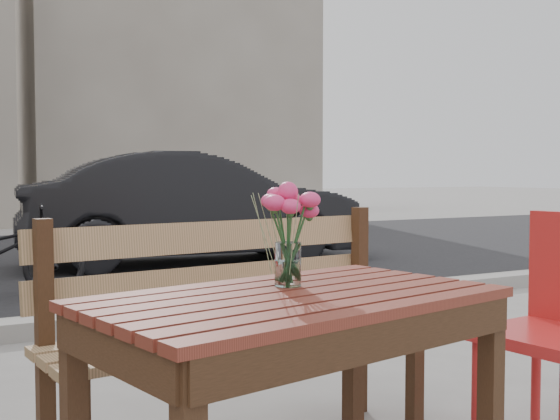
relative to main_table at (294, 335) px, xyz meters
name	(u,v)px	position (x,y,z in m)	size (l,w,h in m)	color
street	(25,285)	(0.01, 5.07, -0.57)	(30.00, 8.12, 0.12)	black
main_table	(294,335)	(0.00, 0.00, 0.00)	(1.28, 0.89, 0.72)	maroon
main_bench	(235,304)	(0.12, 0.67, -0.04)	(1.55, 0.60, 0.94)	#8F704A
main_vase	(288,222)	(0.05, 0.12, 0.32)	(0.17, 0.17, 0.32)	white
parked_car	(193,208)	(2.04, 6.02, 0.05)	(1.38, 3.96, 1.30)	black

